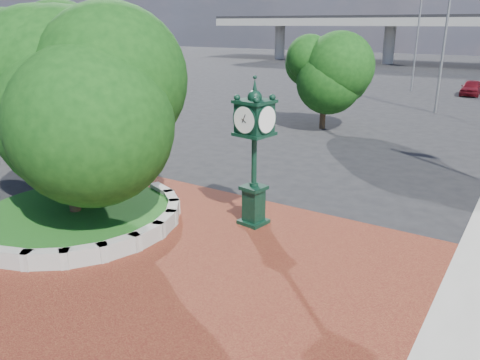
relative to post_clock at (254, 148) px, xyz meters
name	(u,v)px	position (x,y,z in m)	size (l,w,h in m)	color
ground	(196,261)	(-0.07, -3.00, -2.60)	(200.00, 200.00, 0.00)	black
plaza	(172,275)	(-0.07, -4.00, -2.58)	(12.00, 12.00, 0.04)	maroon
planter_wall	(125,230)	(-2.77, -3.00, -2.33)	(2.96, 6.77, 0.54)	#9E9B93
grass_bed	(76,216)	(-5.07, -3.00, -2.40)	(6.10, 6.10, 0.40)	#134516
tree_planter	(64,110)	(-5.07, -3.00, 1.12)	(5.20, 5.20, 6.33)	#38281C
tree_northwest	(43,71)	(-13.07, 2.00, 1.52)	(5.60, 5.60, 6.93)	#38281C
tree_street	(325,76)	(-4.07, 15.00, 0.64)	(4.40, 4.40, 5.45)	#38281C
post_clock	(254,148)	(0.00, 0.00, 0.00)	(1.10, 1.10, 4.73)	black
parked_car	(471,88)	(1.64, 35.76, -1.91)	(1.63, 4.05, 1.38)	#5D0D16
street_lamp_near	(450,27)	(1.02, 24.56, 3.44)	(2.31, 0.50, 10.31)	slate
street_lamp_far	(421,31)	(-3.41, 35.69, 3.02)	(2.15, 0.32, 9.58)	slate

